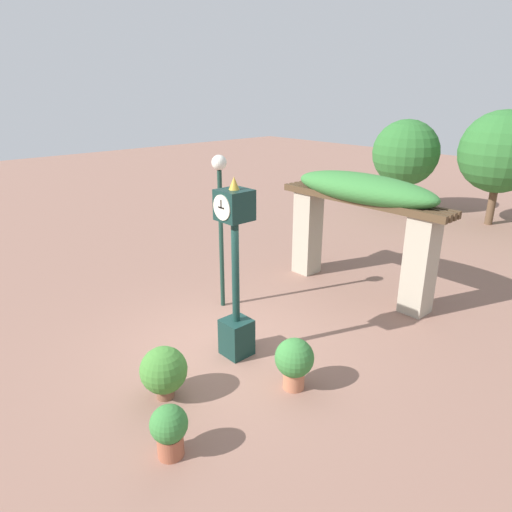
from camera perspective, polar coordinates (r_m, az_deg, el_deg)
ground_plane at (r=9.19m, az=-3.79°, el=-11.47°), size 60.00×60.00×0.00m
pedestal_clock at (r=8.29m, az=-2.57°, el=-2.67°), size 0.53×0.58×3.43m
pergola at (r=11.24m, az=13.02°, el=5.92°), size 4.49×1.17×2.95m
potted_plant_near_left at (r=6.78m, az=-10.79°, el=-20.47°), size 0.53×0.53×0.80m
potted_plant_near_right at (r=7.79m, az=-11.46°, el=-13.89°), size 0.78×0.78×0.91m
potted_plant_far_left at (r=7.87m, az=4.81°, el=-12.90°), size 0.67×0.67×0.92m
lamp_post at (r=10.03m, az=-4.51°, el=6.79°), size 0.32×0.32×3.51m
tree_line at (r=18.62m, az=29.36°, el=10.71°), size 10.10×3.70×4.15m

